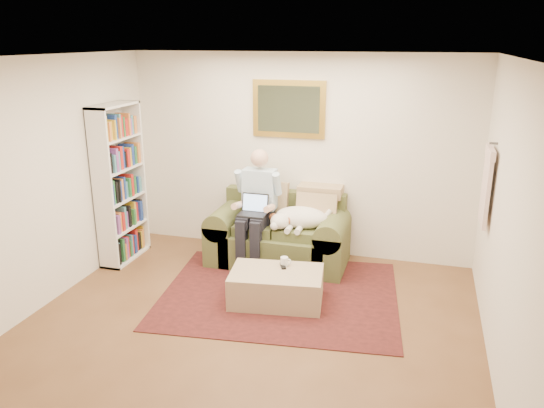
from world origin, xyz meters
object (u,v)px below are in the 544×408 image
at_px(sofa, 279,240).
at_px(laptop, 254,209).
at_px(sleeping_dog, 301,217).
at_px(bookshelf, 120,184).
at_px(ottoman, 276,287).
at_px(seated_man, 255,210).
at_px(coffee_mug, 284,261).

distance_m(sofa, laptop, 0.58).
relative_size(sleeping_dog, bookshelf, 0.36).
distance_m(sofa, bookshelf, 2.13).
relative_size(sleeping_dog, ottoman, 0.72).
bearing_deg(sofa, bookshelf, -167.67).
bearing_deg(sleeping_dog, seated_man, -172.87).
bearing_deg(seated_man, bookshelf, -170.98).
height_order(sofa, bookshelf, bookshelf).
relative_size(seated_man, ottoman, 1.48).
relative_size(coffee_mug, bookshelf, 0.05).
bearing_deg(sleeping_dog, bookshelf, -171.45).
relative_size(laptop, sleeping_dog, 0.47).
relative_size(sofa, coffee_mug, 17.27).
relative_size(sofa, ottoman, 1.75).
distance_m(sofa, coffee_mug, 0.94).
bearing_deg(sofa, laptop, -138.98).
distance_m(sofa, sleeping_dog, 0.48).
height_order(seated_man, coffee_mug, seated_man).
bearing_deg(laptop, sleeping_dog, 13.64).
bearing_deg(ottoman, bookshelf, 164.19).
distance_m(laptop, coffee_mug, 0.93).
distance_m(laptop, bookshelf, 1.73).
bearing_deg(laptop, coffee_mug, -49.34).
xyz_separation_m(sofa, seated_man, (-0.26, -0.16, 0.43)).
relative_size(laptop, coffee_mug, 3.35).
relative_size(seated_man, coffee_mug, 14.53).
height_order(laptop, ottoman, laptop).
distance_m(sleeping_dog, bookshelf, 2.33).
xyz_separation_m(seated_man, sleeping_dog, (0.57, 0.07, -0.07)).
relative_size(sofa, bookshelf, 0.86).
xyz_separation_m(seated_man, coffee_mug, (0.56, -0.72, -0.32)).
xyz_separation_m(sleeping_dog, bookshelf, (-2.27, -0.34, 0.34)).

